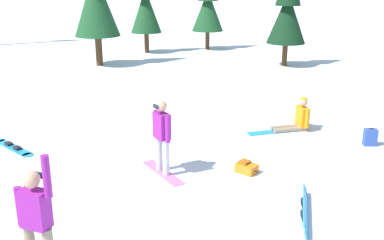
{
  "coord_description": "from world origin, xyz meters",
  "views": [
    {
      "loc": [
        -0.89,
        -6.56,
        4.23
      ],
      "look_at": [
        0.14,
        3.41,
        1.0
      ],
      "focal_mm": 42.48,
      "sensor_mm": 36.0,
      "label": 1
    }
  ],
  "objects_px": {
    "loose_snowboard_near_right": "(305,210)",
    "pine_tree_twin": "(208,3)",
    "snowboarder_midground": "(162,136)",
    "pine_tree_slender": "(145,2)",
    "snowboarder_background": "(297,119)",
    "snowboarder_foreground": "(37,223)",
    "pine_tree_tall": "(288,8)",
    "backpack_orange": "(246,167)",
    "backpack_blue": "(370,137)",
    "loose_snowboard_near_left": "(13,147)"
  },
  "relations": [
    {
      "from": "loose_snowboard_near_right",
      "to": "pine_tree_twin",
      "type": "xyz_separation_m",
      "value": [
        0.85,
        19.38,
        2.52
      ]
    },
    {
      "from": "snowboarder_midground",
      "to": "pine_tree_slender",
      "type": "height_order",
      "value": "pine_tree_slender"
    },
    {
      "from": "snowboarder_background",
      "to": "pine_tree_slender",
      "type": "height_order",
      "value": "pine_tree_slender"
    },
    {
      "from": "snowboarder_foreground",
      "to": "pine_tree_tall",
      "type": "height_order",
      "value": "pine_tree_tall"
    },
    {
      "from": "backpack_orange",
      "to": "pine_tree_twin",
      "type": "bearing_deg",
      "value": 85.07
    },
    {
      "from": "backpack_blue",
      "to": "pine_tree_twin",
      "type": "distance_m",
      "value": 16.33
    },
    {
      "from": "snowboarder_foreground",
      "to": "snowboarder_midground",
      "type": "xyz_separation_m",
      "value": [
        1.89,
        3.53,
        -0.05
      ]
    },
    {
      "from": "snowboarder_midground",
      "to": "backpack_orange",
      "type": "height_order",
      "value": "snowboarder_midground"
    },
    {
      "from": "snowboarder_foreground",
      "to": "pine_tree_slender",
      "type": "bearing_deg",
      "value": 85.14
    },
    {
      "from": "snowboarder_midground",
      "to": "loose_snowboard_near_left",
      "type": "xyz_separation_m",
      "value": [
        -3.73,
        1.92,
        -0.86
      ]
    },
    {
      "from": "snowboarder_foreground",
      "to": "pine_tree_slender",
      "type": "relative_size",
      "value": 0.39
    },
    {
      "from": "snowboarder_foreground",
      "to": "backpack_blue",
      "type": "bearing_deg",
      "value": 32.87
    },
    {
      "from": "snowboarder_background",
      "to": "pine_tree_twin",
      "type": "distance_m",
      "value": 14.85
    },
    {
      "from": "loose_snowboard_near_right",
      "to": "loose_snowboard_near_left",
      "type": "height_order",
      "value": "loose_snowboard_near_right"
    },
    {
      "from": "pine_tree_slender",
      "to": "backpack_orange",
      "type": "bearing_deg",
      "value": -82.91
    },
    {
      "from": "pine_tree_tall",
      "to": "snowboarder_foreground",
      "type": "bearing_deg",
      "value": -118.27
    },
    {
      "from": "pine_tree_slender",
      "to": "pine_tree_tall",
      "type": "xyz_separation_m",
      "value": [
        6.55,
        -4.57,
        -0.06
      ]
    },
    {
      "from": "snowboarder_midground",
      "to": "pine_tree_tall",
      "type": "distance_m",
      "value": 13.52
    },
    {
      "from": "snowboarder_foreground",
      "to": "loose_snowboard_near_left",
      "type": "height_order",
      "value": "snowboarder_foreground"
    },
    {
      "from": "loose_snowboard_near_right",
      "to": "backpack_blue",
      "type": "xyz_separation_m",
      "value": [
        2.9,
        3.36,
        0.08
      ]
    },
    {
      "from": "pine_tree_tall",
      "to": "snowboarder_background",
      "type": "bearing_deg",
      "value": -104.9
    },
    {
      "from": "loose_snowboard_near_right",
      "to": "pine_tree_tall",
      "type": "bearing_deg",
      "value": 74.59
    },
    {
      "from": "snowboarder_foreground",
      "to": "backpack_orange",
      "type": "height_order",
      "value": "snowboarder_foreground"
    },
    {
      "from": "loose_snowboard_near_left",
      "to": "backpack_blue",
      "type": "height_order",
      "value": "backpack_blue"
    },
    {
      "from": "snowboarder_foreground",
      "to": "snowboarder_background",
      "type": "relative_size",
      "value": 1.1
    },
    {
      "from": "snowboarder_foreground",
      "to": "pine_tree_twin",
      "type": "xyz_separation_m",
      "value": [
        5.24,
        20.73,
        1.73
      ]
    },
    {
      "from": "snowboarder_background",
      "to": "backpack_blue",
      "type": "bearing_deg",
      "value": -42.13
    },
    {
      "from": "pine_tree_slender",
      "to": "loose_snowboard_near_right",
      "type": "bearing_deg",
      "value": -81.73
    },
    {
      "from": "snowboarder_background",
      "to": "backpack_orange",
      "type": "relative_size",
      "value": 3.3
    },
    {
      "from": "loose_snowboard_near_left",
      "to": "pine_tree_slender",
      "type": "height_order",
      "value": "pine_tree_slender"
    },
    {
      "from": "pine_tree_slender",
      "to": "pine_tree_tall",
      "type": "distance_m",
      "value": 7.98
    },
    {
      "from": "snowboarder_background",
      "to": "loose_snowboard_near_left",
      "type": "distance_m",
      "value": 7.66
    },
    {
      "from": "loose_snowboard_near_right",
      "to": "loose_snowboard_near_left",
      "type": "bearing_deg",
      "value": 146.62
    },
    {
      "from": "snowboarder_foreground",
      "to": "backpack_blue",
      "type": "relative_size",
      "value": 4.2
    },
    {
      "from": "backpack_orange",
      "to": "loose_snowboard_near_right",
      "type": "bearing_deg",
      "value": -72.37
    },
    {
      "from": "snowboarder_midground",
      "to": "backpack_blue",
      "type": "distance_m",
      "value": 5.56
    },
    {
      "from": "loose_snowboard_near_left",
      "to": "pine_tree_tall",
      "type": "bearing_deg",
      "value": 44.36
    },
    {
      "from": "loose_snowboard_near_left",
      "to": "pine_tree_twin",
      "type": "relative_size",
      "value": 0.31
    },
    {
      "from": "snowboarder_background",
      "to": "pine_tree_twin",
      "type": "relative_size",
      "value": 0.37
    },
    {
      "from": "snowboarder_background",
      "to": "loose_snowboard_near_right",
      "type": "relative_size",
      "value": 1.01
    },
    {
      "from": "loose_snowboard_near_left",
      "to": "backpack_blue",
      "type": "distance_m",
      "value": 9.17
    },
    {
      "from": "pine_tree_tall",
      "to": "backpack_blue",
      "type": "bearing_deg",
      "value": -95.14
    },
    {
      "from": "snowboarder_background",
      "to": "pine_tree_slender",
      "type": "distance_m",
      "value": 14.61
    },
    {
      "from": "snowboarder_background",
      "to": "loose_snowboard_near_left",
      "type": "xyz_separation_m",
      "value": [
        -7.63,
        -0.62,
        -0.31
      ]
    },
    {
      "from": "backpack_blue",
      "to": "pine_tree_twin",
      "type": "height_order",
      "value": "pine_tree_twin"
    },
    {
      "from": "backpack_blue",
      "to": "pine_tree_slender",
      "type": "distance_m",
      "value": 16.38
    },
    {
      "from": "snowboarder_midground",
      "to": "pine_tree_twin",
      "type": "height_order",
      "value": "pine_tree_twin"
    },
    {
      "from": "loose_snowboard_near_left",
      "to": "pine_tree_tall",
      "type": "distance_m",
      "value": 14.36
    },
    {
      "from": "pine_tree_slender",
      "to": "pine_tree_twin",
      "type": "xyz_separation_m",
      "value": [
        3.55,
        0.84,
        -0.12
      ]
    },
    {
      "from": "snowboarder_foreground",
      "to": "pine_tree_tall",
      "type": "relative_size",
      "value": 0.4
    }
  ]
}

